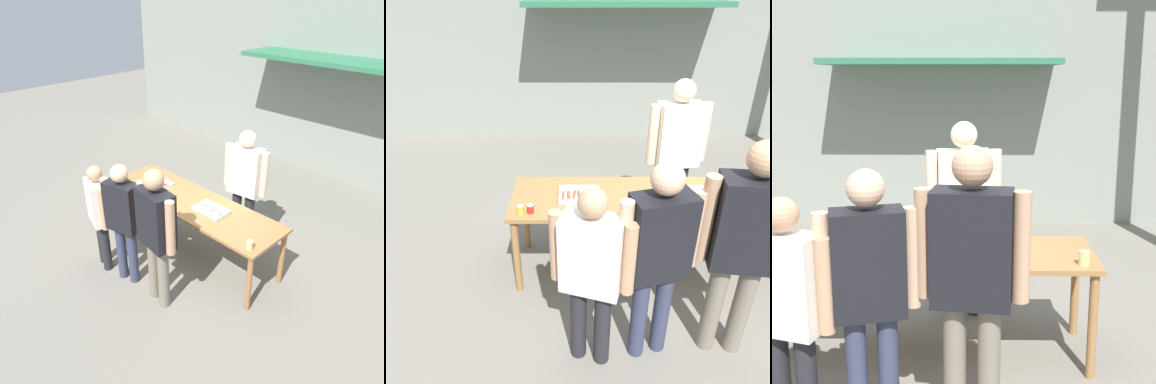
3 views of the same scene
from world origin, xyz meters
TOP-DOWN VIEW (x-y plane):
  - ground_plane at (0.00, 0.00)m, footprint 24.00×24.00m
  - building_facade_back at (0.00, 3.98)m, footprint 12.00×1.11m
  - serving_table at (0.00, 0.00)m, footprint 2.78×0.83m
  - food_tray_sausages at (-0.73, -0.00)m, footprint 0.39×0.32m
  - food_tray_buns at (0.38, -0.00)m, footprint 0.47×0.30m
  - condiment_jar_mustard at (-1.26, -0.31)m, footprint 0.06×0.06m
  - condiment_jar_ketchup at (-1.17, -0.29)m, footprint 0.06×0.06m
  - person_server_behind_table at (0.36, 0.73)m, footprint 0.68×0.33m
  - person_customer_holding_hotdog at (-0.65, -1.11)m, footprint 0.59×0.35m
  - person_customer_with_cup at (0.43, -1.01)m, footprint 0.68×0.32m
  - person_customer_waiting_in_line at (-0.18, -1.04)m, footprint 0.60×0.34m

SIDE VIEW (x-z plane):
  - ground_plane at x=0.00m, z-range 0.00..0.00m
  - serving_table at x=0.00m, z-range 0.35..1.22m
  - food_tray_sausages at x=-0.73m, z-range 0.87..0.91m
  - food_tray_buns at x=0.38m, z-range 0.86..0.92m
  - condiment_jar_mustard at x=-1.26m, z-range 0.87..0.95m
  - condiment_jar_ketchup at x=-1.17m, z-range 0.87..0.95m
  - person_customer_holding_hotdog at x=-0.65m, z-range 0.14..1.71m
  - person_customer_waiting_in_line at x=-0.18m, z-range 0.16..1.88m
  - person_server_behind_table at x=0.36m, z-range 0.17..2.00m
  - person_customer_with_cup at x=0.43m, z-range 0.17..2.02m
  - building_facade_back at x=0.00m, z-range 0.01..4.51m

